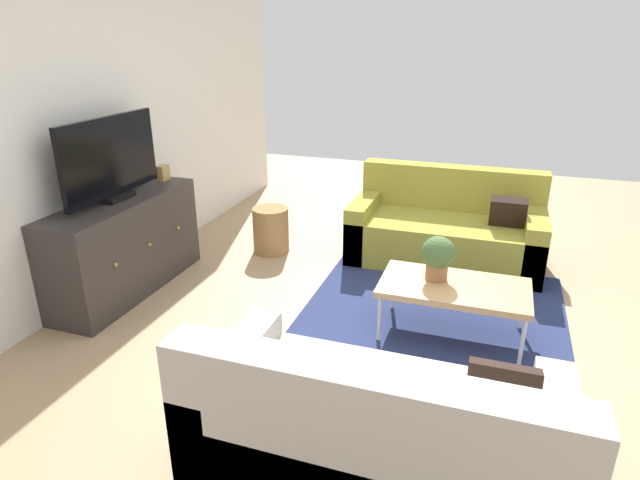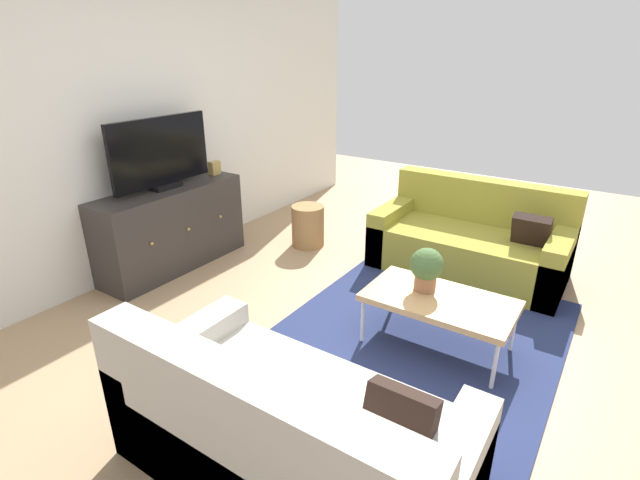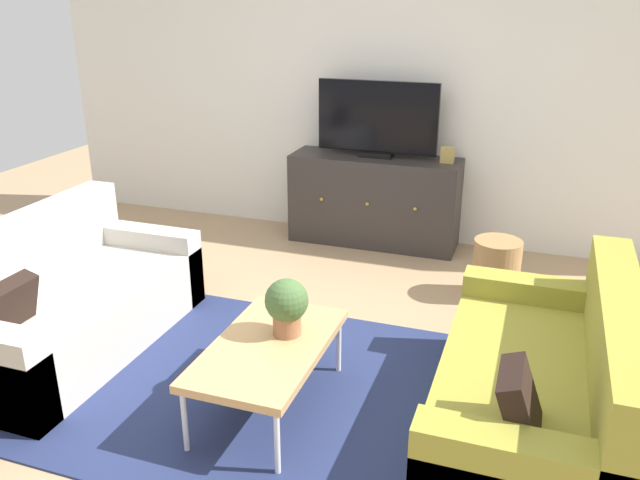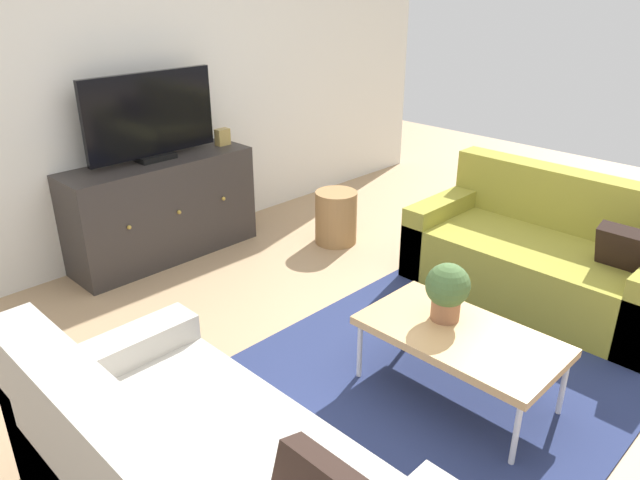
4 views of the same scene
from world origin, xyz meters
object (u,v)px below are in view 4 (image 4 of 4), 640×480
object	(u,v)px
coffee_table	(460,337)
potted_plant	(447,289)
flat_screen_tv	(151,117)
mantel_clock	(223,137)
wicker_basket	(336,217)
tv_console	(163,209)
couch_right_side	(546,256)

from	to	relation	value
coffee_table	potted_plant	xyz separation A→B (m)	(0.05, 0.13, 0.20)
flat_screen_tv	mantel_clock	size ratio (longest dim) A/B	7.86
wicker_basket	flat_screen_tv	bearing A→B (deg)	144.56
tv_console	mantel_clock	world-z (taller)	mantel_clock
couch_right_side	mantel_clock	xyz separation A→B (m)	(-0.90, 2.37, 0.57)
tv_console	wicker_basket	bearing A→B (deg)	-34.75
potted_plant	tv_console	bearing A→B (deg)	93.99
potted_plant	tv_console	size ratio (longest dim) A/B	0.22
coffee_table	mantel_clock	world-z (taller)	mantel_clock
flat_screen_tv	wicker_basket	size ratio (longest dim) A/B	2.35
mantel_clock	wicker_basket	xyz separation A→B (m)	(0.51, -0.77, -0.62)
coffee_table	tv_console	world-z (taller)	tv_console
coffee_table	mantel_clock	xyz separation A→B (m)	(0.49, 2.57, 0.48)
mantel_clock	coffee_table	bearing A→B (deg)	-100.71
couch_right_side	flat_screen_tv	distance (m)	2.94
tv_console	mantel_clock	xyz separation A→B (m)	(0.60, 0.00, 0.45)
flat_screen_tv	mantel_clock	xyz separation A→B (m)	(0.60, -0.02, -0.25)
coffee_table	flat_screen_tv	size ratio (longest dim) A/B	0.97
coffee_table	tv_console	xyz separation A→B (m)	(-0.12, 2.57, 0.03)
couch_right_side	flat_screen_tv	xyz separation A→B (m)	(-1.51, 2.39, 0.82)
potted_plant	wicker_basket	distance (m)	1.94
mantel_clock	tv_console	bearing A→B (deg)	-180.00
tv_console	wicker_basket	world-z (taller)	tv_console
tv_console	flat_screen_tv	bearing A→B (deg)	90.00
couch_right_side	potted_plant	bearing A→B (deg)	-177.32
potted_plant	tv_console	world-z (taller)	tv_console
coffee_table	wicker_basket	world-z (taller)	wicker_basket
couch_right_side	coffee_table	xyz separation A→B (m)	(-1.39, -0.20, 0.09)
potted_plant	mantel_clock	world-z (taller)	mantel_clock
coffee_table	wicker_basket	xyz separation A→B (m)	(1.00, 1.80, -0.14)
couch_right_side	tv_console	world-z (taller)	couch_right_side
tv_console	wicker_basket	xyz separation A→B (m)	(1.12, -0.77, -0.17)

